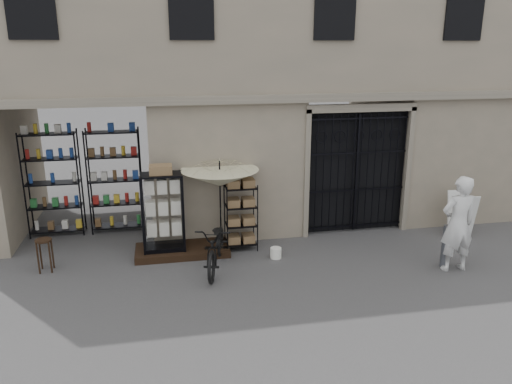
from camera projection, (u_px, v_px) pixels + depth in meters
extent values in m
plane|color=#232326|center=(309.00, 275.00, 9.83)|extent=(80.00, 80.00, 0.00)
cube|color=gray|center=(268.00, 39.00, 12.31)|extent=(14.00, 4.00, 9.00)
cube|color=black|center=(83.00, 177.00, 11.21)|extent=(3.00, 1.70, 3.00)
cube|color=black|center=(85.00, 182.00, 11.74)|extent=(2.70, 0.50, 2.50)
cube|color=black|center=(354.00, 170.00, 11.87)|extent=(2.50, 0.06, 3.00)
cube|color=black|center=(356.00, 174.00, 11.73)|extent=(0.05, 0.05, 2.80)
cube|color=black|center=(182.00, 250.00, 10.82)|extent=(2.00, 0.90, 0.15)
cube|color=black|center=(165.00, 247.00, 10.70)|extent=(0.92, 0.68, 0.09)
cube|color=silver|center=(160.00, 216.00, 10.23)|extent=(0.76, 0.18, 1.55)
cube|color=silver|center=(163.00, 216.00, 10.51)|extent=(0.77, 0.51, 1.29)
cube|color=olive|center=(161.00, 172.00, 10.23)|extent=(0.53, 0.44, 0.18)
cube|color=black|center=(241.00, 216.00, 10.92)|extent=(0.73, 0.58, 1.51)
cube|color=olive|center=(241.00, 218.00, 10.93)|extent=(0.62, 0.47, 1.13)
cylinder|color=black|center=(220.00, 206.00, 10.85)|extent=(0.04, 0.04, 2.00)
imported|color=beige|center=(220.00, 173.00, 10.65)|extent=(1.79, 1.81, 1.34)
cylinder|color=white|center=(276.00, 253.00, 10.59)|extent=(0.26, 0.26, 0.23)
imported|color=black|center=(217.00, 268.00, 10.12)|extent=(0.90, 1.14, 1.91)
cylinder|color=black|center=(43.00, 240.00, 9.83)|extent=(0.42, 0.42, 0.03)
cube|color=black|center=(45.00, 256.00, 9.92)|extent=(0.32, 0.32, 0.66)
cylinder|color=slate|center=(446.00, 246.00, 10.09)|extent=(0.20, 0.20, 0.89)
imported|color=silver|center=(452.00, 269.00, 10.08)|extent=(0.76, 1.97, 0.47)
cube|color=silver|center=(465.00, 217.00, 11.45)|extent=(0.53, 0.31, 1.07)
cube|color=silver|center=(458.00, 213.00, 11.77)|extent=(0.53, 0.31, 1.07)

